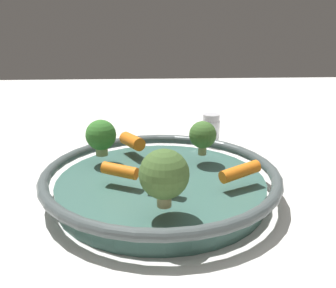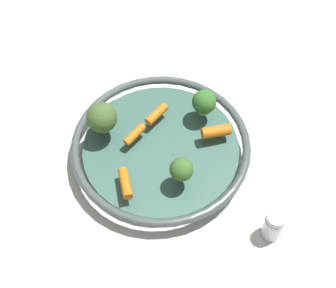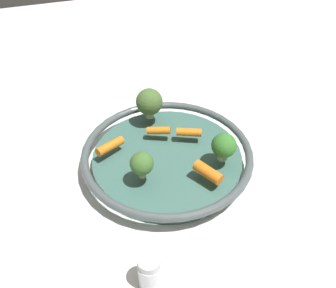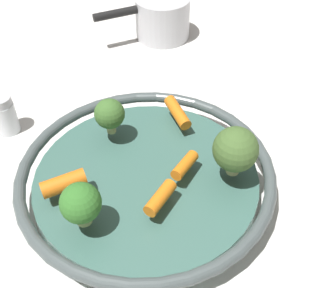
{
  "view_description": "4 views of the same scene",
  "coord_description": "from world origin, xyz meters",
  "views": [
    {
      "loc": [
        0.52,
        -0.02,
        0.26
      ],
      "look_at": [
        0.0,
        0.01,
        0.08
      ],
      "focal_mm": 41.59,
      "sensor_mm": 36.0,
      "label": 1
    },
    {
      "loc": [
        -0.15,
        0.52,
        0.83
      ],
      "look_at": [
        -0.02,
        0.03,
        0.08
      ],
      "focal_mm": 53.55,
      "sensor_mm": 36.0,
      "label": 2
    },
    {
      "loc": [
        -0.49,
        0.17,
        0.51
      ],
      "look_at": [
        -0.01,
        0.0,
        0.07
      ],
      "focal_mm": 37.1,
      "sensor_mm": 36.0,
      "label": 3
    },
    {
      "loc": [
        0.05,
        -0.39,
        0.45
      ],
      "look_at": [
        0.03,
        0.02,
        0.07
      ],
      "focal_mm": 45.51,
      "sensor_mm": 36.0,
      "label": 4
    }
  ],
  "objects": [
    {
      "name": "ground_plane",
      "position": [
        0.0,
        0.0,
        0.0
      ],
      "size": [
        2.18,
        2.18,
        0.0
      ],
      "primitive_type": "plane",
      "color": "silver"
    },
    {
      "name": "baby_carrot_center",
      "position": [
        -0.1,
        -0.04,
        0.06
      ],
      "size": [
        0.06,
        0.05,
        0.02
      ],
      "primitive_type": "cylinder",
      "rotation": [
        1.51,
        0.0,
        2.06
      ],
      "color": "orange",
      "rests_on": "serving_bowl"
    },
    {
      "name": "broccoli_floret_small",
      "position": [
        -0.06,
        0.07,
        0.08
      ],
      "size": [
        0.04,
        0.04,
        0.05
      ],
      "color": "tan",
      "rests_on": "serving_bowl"
    },
    {
      "name": "baby_carrot_back",
      "position": [
        0.02,
        -0.06,
        0.05
      ],
      "size": [
        0.04,
        0.05,
        0.02
      ],
      "primitive_type": "cylinder",
      "rotation": [
        1.6,
        0.0,
        2.69
      ],
      "color": "orange",
      "rests_on": "serving_bowl"
    },
    {
      "name": "broccoli_floret_large",
      "position": [
        0.11,
        0.0,
        0.09
      ],
      "size": [
        0.06,
        0.06,
        0.07
      ],
      "color": "tan",
      "rests_on": "serving_bowl"
    },
    {
      "name": "salt_shaker",
      "position": [
        -0.23,
        0.11,
        0.03
      ],
      "size": [
        0.04,
        0.04,
        0.07
      ],
      "color": "silver",
      "rests_on": "ground_plane"
    },
    {
      "name": "broccoli_floret_edge",
      "position": [
        -0.06,
        -0.09,
        0.08
      ],
      "size": [
        0.05,
        0.05,
        0.06
      ],
      "color": "#99A866",
      "rests_on": "serving_bowl"
    },
    {
      "name": "baby_carrot_right",
      "position": [
        0.05,
        0.0,
        0.05
      ],
      "size": [
        0.04,
        0.05,
        0.02
      ],
      "primitive_type": "cylinder",
      "rotation": [
        1.67,
        0.0,
        2.69
      ],
      "color": "orange",
      "rests_on": "serving_bowl"
    },
    {
      "name": "serving_bowl",
      "position": [
        0.0,
        0.0,
        0.02
      ],
      "size": [
        0.35,
        0.35,
        0.05
      ],
      "color": "#3D665B",
      "rests_on": "ground_plane"
    },
    {
      "name": "baby_carrot_left",
      "position": [
        0.04,
        0.11,
        0.05
      ],
      "size": [
        0.04,
        0.06,
        0.02
      ],
      "primitive_type": "cylinder",
      "rotation": [
        1.49,
        0.0,
        3.62
      ],
      "color": "orange",
      "rests_on": "serving_bowl"
    }
  ]
}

